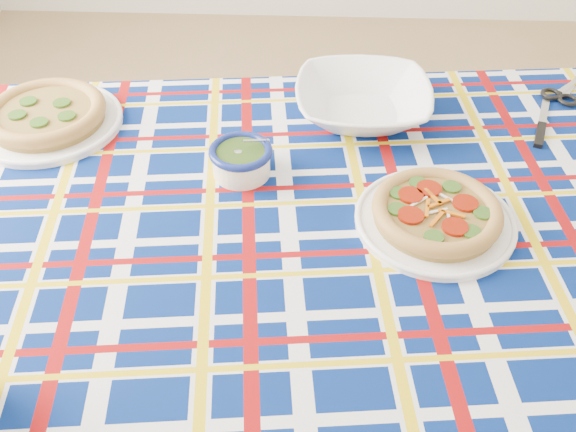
{
  "coord_description": "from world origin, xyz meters",
  "views": [
    {
      "loc": [
        -0.22,
        -1.42,
        1.57
      ],
      "look_at": [
        -0.26,
        -0.55,
        0.79
      ],
      "focal_mm": 40.0,
      "sensor_mm": 36.0,
      "label": 1
    }
  ],
  "objects_px": {
    "dining_table": "(325,248)",
    "main_focaccia_plate": "(437,212)",
    "serving_bowl": "(363,101)",
    "pesto_bowl": "(241,158)"
  },
  "relations": [
    {
      "from": "main_focaccia_plate",
      "to": "pesto_bowl",
      "type": "xyz_separation_m",
      "value": [
        -0.37,
        0.13,
        0.01
      ]
    },
    {
      "from": "pesto_bowl",
      "to": "serving_bowl",
      "type": "bearing_deg",
      "value": 41.51
    },
    {
      "from": "pesto_bowl",
      "to": "serving_bowl",
      "type": "distance_m",
      "value": 0.33
    },
    {
      "from": "dining_table",
      "to": "serving_bowl",
      "type": "relative_size",
      "value": 5.76
    },
    {
      "from": "dining_table",
      "to": "serving_bowl",
      "type": "distance_m",
      "value": 0.37
    },
    {
      "from": "dining_table",
      "to": "serving_bowl",
      "type": "height_order",
      "value": "serving_bowl"
    },
    {
      "from": "main_focaccia_plate",
      "to": "pesto_bowl",
      "type": "height_order",
      "value": "pesto_bowl"
    },
    {
      "from": "dining_table",
      "to": "serving_bowl",
      "type": "xyz_separation_m",
      "value": [
        0.08,
        0.35,
        0.12
      ]
    },
    {
      "from": "dining_table",
      "to": "main_focaccia_plate",
      "type": "distance_m",
      "value": 0.23
    },
    {
      "from": "pesto_bowl",
      "to": "serving_bowl",
      "type": "relative_size",
      "value": 0.42
    }
  ]
}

